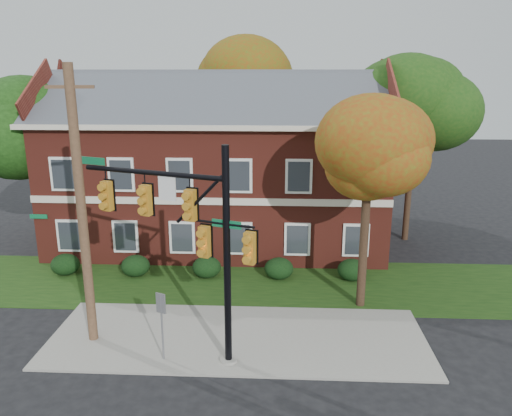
{
  "coord_description": "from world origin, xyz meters",
  "views": [
    {
      "loc": [
        1.51,
        -15.71,
        9.66
      ],
      "look_at": [
        0.58,
        3.0,
        4.54
      ],
      "focal_mm": 35.0,
      "sensor_mm": 36.0,
      "label": 1
    }
  ],
  "objects_px": {
    "hedge_right": "(279,268)",
    "hedge_far_right": "(352,270)",
    "hedge_center": "(207,267)",
    "tree_near_right": "(376,151)",
    "apartment_building": "(218,158)",
    "sign_post": "(161,316)",
    "traffic_signal": "(190,229)",
    "tree_right_rear": "(423,101)",
    "tree_left_rear": "(36,129)",
    "utility_pole": "(81,210)",
    "hedge_left": "(136,266)",
    "hedge_far_left": "(65,264)",
    "tree_far_rear": "(250,84)"
  },
  "relations": [
    {
      "from": "hedge_far_left",
      "to": "utility_pole",
      "type": "relative_size",
      "value": 0.14
    },
    {
      "from": "traffic_signal",
      "to": "apartment_building",
      "type": "bearing_deg",
      "value": 112.37
    },
    {
      "from": "hedge_left",
      "to": "hedge_right",
      "type": "bearing_deg",
      "value": 0.0
    },
    {
      "from": "traffic_signal",
      "to": "hedge_far_right",
      "type": "bearing_deg",
      "value": 66.65
    },
    {
      "from": "hedge_left",
      "to": "tree_far_rear",
      "type": "distance_m",
      "value": 16.25
    },
    {
      "from": "utility_pole",
      "to": "tree_near_right",
      "type": "bearing_deg",
      "value": 7.8
    },
    {
      "from": "hedge_far_right",
      "to": "tree_far_rear",
      "type": "height_order",
      "value": "tree_far_rear"
    },
    {
      "from": "hedge_left",
      "to": "hedge_center",
      "type": "relative_size",
      "value": 1.0
    },
    {
      "from": "apartment_building",
      "to": "traffic_signal",
      "type": "relative_size",
      "value": 2.5
    },
    {
      "from": "hedge_right",
      "to": "sign_post",
      "type": "xyz_separation_m",
      "value": [
        -3.94,
        -7.32,
        1.2
      ]
    },
    {
      "from": "tree_left_rear",
      "to": "hedge_right",
      "type": "bearing_deg",
      "value": -17.37
    },
    {
      "from": "tree_near_right",
      "to": "tree_left_rear",
      "type": "bearing_deg",
      "value": 157.64
    },
    {
      "from": "hedge_right",
      "to": "hedge_far_right",
      "type": "height_order",
      "value": "same"
    },
    {
      "from": "utility_pole",
      "to": "hedge_far_right",
      "type": "bearing_deg",
      "value": 21.15
    },
    {
      "from": "hedge_far_left",
      "to": "sign_post",
      "type": "xyz_separation_m",
      "value": [
        6.56,
        -7.32,
        1.2
      ]
    },
    {
      "from": "hedge_center",
      "to": "hedge_left",
      "type": "bearing_deg",
      "value": 180.0
    },
    {
      "from": "hedge_far_left",
      "to": "tree_left_rear",
      "type": "bearing_deg",
      "value": 123.42
    },
    {
      "from": "tree_right_rear",
      "to": "traffic_signal",
      "type": "distance_m",
      "value": 17.23
    },
    {
      "from": "apartment_building",
      "to": "hedge_far_left",
      "type": "bearing_deg",
      "value": -143.11
    },
    {
      "from": "tree_near_right",
      "to": "sign_post",
      "type": "bearing_deg",
      "value": -149.64
    },
    {
      "from": "tree_left_rear",
      "to": "utility_pole",
      "type": "bearing_deg",
      "value": -58.08
    },
    {
      "from": "traffic_signal",
      "to": "sign_post",
      "type": "bearing_deg",
      "value": -136.52
    },
    {
      "from": "hedge_left",
      "to": "hedge_center",
      "type": "bearing_deg",
      "value": 0.0
    },
    {
      "from": "apartment_building",
      "to": "hedge_right",
      "type": "distance_m",
      "value": 7.73
    },
    {
      "from": "traffic_signal",
      "to": "sign_post",
      "type": "xyz_separation_m",
      "value": [
        -0.99,
        -0.43,
        -2.95
      ]
    },
    {
      "from": "hedge_left",
      "to": "tree_left_rear",
      "type": "bearing_deg",
      "value": 146.41
    },
    {
      "from": "tree_far_rear",
      "to": "apartment_building",
      "type": "bearing_deg",
      "value": -99.71
    },
    {
      "from": "apartment_building",
      "to": "sign_post",
      "type": "height_order",
      "value": "apartment_building"
    },
    {
      "from": "tree_left_rear",
      "to": "traffic_signal",
      "type": "bearing_deg",
      "value": -47.0
    },
    {
      "from": "hedge_center",
      "to": "tree_near_right",
      "type": "relative_size",
      "value": 0.16
    },
    {
      "from": "hedge_center",
      "to": "hedge_right",
      "type": "relative_size",
      "value": 1.0
    },
    {
      "from": "tree_near_right",
      "to": "tree_right_rear",
      "type": "xyz_separation_m",
      "value": [
        4.09,
        8.95,
        1.45
      ]
    },
    {
      "from": "apartment_building",
      "to": "tree_near_right",
      "type": "relative_size",
      "value": 2.19
    },
    {
      "from": "tree_far_rear",
      "to": "hedge_left",
      "type": "bearing_deg",
      "value": -110.29
    },
    {
      "from": "apartment_building",
      "to": "hedge_right",
      "type": "xyz_separation_m",
      "value": [
        3.5,
        -5.25,
        -4.46
      ]
    },
    {
      "from": "apartment_building",
      "to": "tree_left_rear",
      "type": "relative_size",
      "value": 2.12
    },
    {
      "from": "apartment_building",
      "to": "traffic_signal",
      "type": "xyz_separation_m",
      "value": [
        0.55,
        -12.14,
        -0.32
      ]
    },
    {
      "from": "tree_near_right",
      "to": "traffic_signal",
      "type": "bearing_deg",
      "value": -148.73
    },
    {
      "from": "tree_right_rear",
      "to": "tree_far_rear",
      "type": "distance_m",
      "value": 12.2
    },
    {
      "from": "hedge_center",
      "to": "traffic_signal",
      "type": "bearing_deg",
      "value": -85.42
    },
    {
      "from": "hedge_center",
      "to": "tree_right_rear",
      "type": "distance_m",
      "value": 14.94
    },
    {
      "from": "hedge_far_left",
      "to": "tree_far_rear",
      "type": "distance_m",
      "value": 17.61
    },
    {
      "from": "hedge_far_right",
      "to": "apartment_building",
      "type": "bearing_deg",
      "value": 143.11
    },
    {
      "from": "hedge_center",
      "to": "tree_near_right",
      "type": "bearing_deg",
      "value": -21.42
    },
    {
      "from": "hedge_center",
      "to": "tree_near_right",
      "type": "height_order",
      "value": "tree_near_right"
    },
    {
      "from": "hedge_far_right",
      "to": "tree_near_right",
      "type": "xyz_separation_m",
      "value": [
        0.22,
        -2.83,
        6.14
      ]
    },
    {
      "from": "hedge_left",
      "to": "tree_near_right",
      "type": "xyz_separation_m",
      "value": [
        10.72,
        -2.83,
        6.14
      ]
    },
    {
      "from": "hedge_left",
      "to": "sign_post",
      "type": "bearing_deg",
      "value": -67.28
    },
    {
      "from": "hedge_center",
      "to": "utility_pole",
      "type": "distance_m",
      "value": 8.3
    },
    {
      "from": "hedge_right",
      "to": "hedge_far_right",
      "type": "xyz_separation_m",
      "value": [
        3.5,
        0.0,
        0.0
      ]
    }
  ]
}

